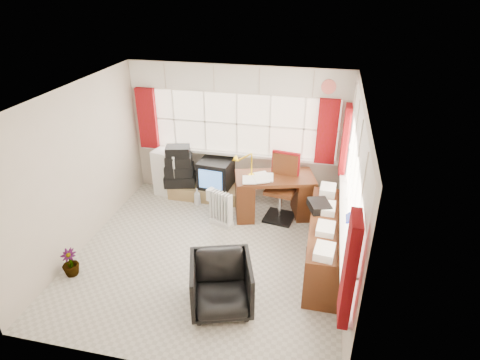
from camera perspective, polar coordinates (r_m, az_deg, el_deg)
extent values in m
plane|color=beige|center=(6.31, -4.47, -10.64)|extent=(4.00, 4.00, 0.00)
plane|color=beige|center=(7.39, -0.39, 6.57)|extent=(4.00, 0.00, 4.00)
plane|color=beige|center=(4.09, -13.31, -13.51)|extent=(4.00, 0.00, 4.00)
plane|color=beige|center=(6.47, -22.13, 1.28)|extent=(0.00, 4.00, 4.00)
plane|color=beige|center=(5.43, 15.72, -2.70)|extent=(0.00, 4.00, 4.00)
plane|color=white|center=(5.16, -5.49, 11.78)|extent=(4.00, 4.00, 0.00)
plane|color=beige|center=(7.30, -0.43, 7.98)|extent=(3.60, 0.00, 3.60)
cube|color=white|center=(7.48, -0.49, 3.69)|extent=(3.70, 0.12, 0.05)
cube|color=white|center=(7.63, -9.36, 8.50)|extent=(0.03, 0.02, 1.10)
cube|color=white|center=(7.44, -5.01, 8.26)|extent=(0.03, 0.02, 1.10)
cube|color=white|center=(7.29, -0.45, 7.96)|extent=(0.03, 0.02, 1.10)
cube|color=white|center=(7.19, 4.26, 7.59)|extent=(0.03, 0.02, 1.10)
cube|color=white|center=(7.13, 9.06, 7.16)|extent=(0.03, 0.02, 1.10)
plane|color=beige|center=(5.33, 15.77, -0.82)|extent=(0.00, 3.60, 3.60)
cube|color=white|center=(5.62, 14.62, -5.99)|extent=(0.12, 3.70, 0.05)
cube|color=white|center=(4.31, 16.08, -8.22)|extent=(0.02, 0.03, 1.10)
cube|color=white|center=(4.81, 15.85, -4.12)|extent=(0.02, 0.03, 1.10)
cube|color=white|center=(5.33, 15.67, -0.80)|extent=(0.02, 0.03, 1.10)
cube|color=white|center=(5.87, 15.52, 1.91)|extent=(0.02, 0.03, 1.10)
cube|color=white|center=(6.42, 15.39, 4.16)|extent=(0.02, 0.03, 1.10)
cube|color=maroon|center=(7.77, -13.03, 8.53)|extent=(0.35, 0.10, 1.15)
cube|color=maroon|center=(7.06, 12.27, 6.69)|extent=(0.35, 0.10, 1.15)
cube|color=maroon|center=(6.79, 14.74, 5.56)|extent=(0.10, 0.35, 1.15)
cube|color=maroon|center=(3.90, 15.28, -12.29)|extent=(0.10, 0.35, 1.15)
cube|color=silver|center=(7.05, -0.49, 14.07)|extent=(3.95, 0.08, 0.48)
cube|color=silver|center=(5.02, 16.70, 7.28)|extent=(0.08, 3.95, 0.48)
cube|color=#562B14|center=(6.90, 4.99, 0.30)|extent=(1.47, 1.01, 0.06)
cube|color=#562B14|center=(7.04, 0.69, -2.63)|extent=(0.46, 0.66, 0.71)
cube|color=#562B14|center=(7.18, 8.96, -2.35)|extent=(0.46, 0.66, 0.71)
cube|color=white|center=(6.88, 5.01, 0.60)|extent=(0.30, 0.36, 0.02)
cube|color=white|center=(6.88, 5.01, 0.63)|extent=(0.30, 0.36, 0.02)
cube|color=white|center=(6.88, 5.01, 0.66)|extent=(0.30, 0.36, 0.02)
cube|color=white|center=(6.88, 5.01, 0.69)|extent=(0.30, 0.36, 0.02)
cylinder|color=#E8BC09|center=(6.89, 1.64, 0.71)|extent=(0.10, 0.10, 0.02)
cylinder|color=#E8BC09|center=(6.80, 1.66, 2.16)|extent=(0.02, 0.02, 0.38)
cone|color=#E8BC09|center=(6.74, 1.68, 3.33)|extent=(0.17, 0.15, 0.16)
cube|color=black|center=(7.17, 5.59, -5.29)|extent=(0.57, 0.57, 0.04)
cylinder|color=silver|center=(7.03, 5.69, -3.49)|extent=(0.07, 0.07, 0.57)
cube|color=#562B14|center=(6.89, 5.80, -1.45)|extent=(0.55, 0.53, 0.07)
cube|color=#562B14|center=(6.95, 6.48, 1.67)|extent=(0.44, 0.12, 0.55)
cube|color=maroon|center=(6.94, 6.49, 1.83)|extent=(0.49, 0.14, 0.57)
imported|color=black|center=(5.26, -2.69, -14.68)|extent=(0.97, 0.98, 0.72)
cube|color=white|center=(6.98, -2.67, -5.98)|extent=(0.45, 0.32, 0.08)
cube|color=white|center=(6.91, -3.96, -3.31)|extent=(0.07, 0.13, 0.54)
cube|color=white|center=(6.88, -3.55, -3.46)|extent=(0.07, 0.13, 0.54)
cube|color=white|center=(6.85, -3.14, -3.62)|extent=(0.07, 0.13, 0.54)
cube|color=white|center=(6.81, -2.72, -3.78)|extent=(0.07, 0.13, 0.54)
cube|color=white|center=(6.78, -2.30, -3.94)|extent=(0.07, 0.13, 0.54)
cube|color=white|center=(6.75, -1.88, -4.10)|extent=(0.07, 0.13, 0.54)
cube|color=white|center=(6.71, -1.45, -4.26)|extent=(0.07, 0.13, 0.54)
cube|color=#562B14|center=(6.05, 12.05, -8.69)|extent=(0.50, 2.00, 0.75)
cube|color=white|center=(5.15, 11.90, -10.00)|extent=(0.24, 0.32, 0.10)
cube|color=white|center=(5.59, 12.08, -6.73)|extent=(0.24, 0.32, 0.10)
cube|color=white|center=(6.04, 12.24, -3.93)|extent=(0.24, 0.32, 0.10)
cube|color=white|center=(6.51, 12.37, -1.54)|extent=(0.24, 0.32, 0.10)
cube|color=black|center=(6.05, 11.21, -3.63)|extent=(0.39, 0.44, 0.12)
cube|color=#A48552|center=(7.75, -4.80, -1.66)|extent=(1.40, 0.50, 0.25)
cube|color=black|center=(7.56, -3.46, 0.95)|extent=(0.63, 0.59, 0.53)
cube|color=#518DE6|center=(7.33, -4.24, 0.03)|extent=(0.45, 0.06, 0.36)
cube|color=black|center=(7.75, -8.52, 0.06)|extent=(0.65, 0.50, 0.21)
cube|color=black|center=(7.66, -8.63, 1.44)|extent=(0.60, 0.47, 0.20)
cube|color=black|center=(7.57, -8.73, 2.79)|extent=(0.55, 0.44, 0.19)
cube|color=black|center=(7.50, -8.83, 4.10)|extent=(0.50, 0.41, 0.18)
cube|color=white|center=(7.89, -9.75, 1.27)|extent=(0.63, 0.63, 0.90)
cube|color=silver|center=(7.51, -9.37, 1.02)|extent=(0.03, 0.03, 0.48)
imported|color=white|center=(7.50, -6.11, -2.41)|extent=(0.17, 0.17, 0.33)
imported|color=#8DD2D0|center=(7.64, -2.45, -2.23)|extent=(0.12, 0.12, 0.20)
imported|color=black|center=(6.31, -23.02, -10.77)|extent=(0.24, 0.24, 0.42)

